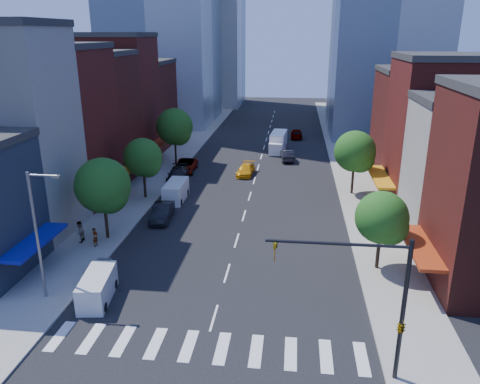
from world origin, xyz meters
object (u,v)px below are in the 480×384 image
Objects in this scene: cargo_van_near at (97,288)px; parked_car_rear at (177,175)px; box_truck at (278,142)px; cargo_van_far at (176,192)px; taxi at (246,170)px; parked_car_front at (96,272)px; parked_car_second at (162,212)px; pedestrian_far at (80,232)px; pedestrian_near at (95,237)px; traffic_car_far at (296,134)px; parked_car_third at (185,166)px; traffic_car_oncoming at (287,155)px.

parked_car_rear is at bearing 84.73° from cargo_van_near.
cargo_van_near is at bearing -98.67° from box_truck.
parked_car_rear is 20.83m from box_truck.
cargo_van_far is 1.03× the size of taxi.
parked_car_second is at bearing 81.64° from parked_car_front.
box_truck is (10.26, 24.19, 0.33)m from cargo_van_far.
cargo_van_near is 10.10m from pedestrian_far.
taxi is 2.86× the size of pedestrian_near.
pedestrian_far is at bearing 113.20° from cargo_van_near.
traffic_car_far is 2.93× the size of pedestrian_near.
traffic_car_far is (6.46, 23.31, 0.14)m from taxi.
parked_car_third is at bearing -178.72° from taxi.
taxi is at bearing 73.16° from parked_car_front.
cargo_van_far is at bearing -116.69° from taxi.
taxi is at bearing 57.44° from cargo_van_far.
pedestrian_near is (-10.51, -23.14, 0.29)m from taxi.
parked_car_third is (-1.62, 16.87, -0.00)m from parked_car_second.
traffic_car_oncoming is (12.13, 39.08, -0.15)m from cargo_van_near.
parked_car_third is 11.31m from cargo_van_far.
parked_car_front is 0.53× the size of box_truck.
parked_car_third is 1.22× the size of traffic_car_oncoming.
parked_car_second is 14.87m from cargo_van_near.
cargo_van_far is at bearing -10.03° from pedestrian_near.
cargo_van_far is at bearing 81.25° from cargo_van_near.
cargo_van_near reaches higher than pedestrian_near.
parked_car_second is 12.81m from parked_car_rear.
traffic_car_far is at bearing 68.36° from cargo_van_near.
parked_car_front is 43.69m from box_truck.
cargo_van_near reaches higher than parked_car_front.
cargo_van_near is 0.64× the size of box_truck.
taxi is (6.57, 16.30, -0.12)m from parked_car_second.
pedestrian_near is (-3.94, -6.84, 0.17)m from parked_car_second.
parked_car_rear is at bearing 89.20° from parked_car_front.
cargo_van_far is (1.55, -7.04, 0.22)m from parked_car_rear.
parked_car_third is at bearing 89.20° from parked_car_front.
parked_car_third is 3.51× the size of pedestrian_near.
taxi is at bearing -17.25° from pedestrian_near.
parked_car_third is 4.17m from parked_car_rear.
pedestrian_near is (-16.98, -46.46, 0.15)m from traffic_car_far.
parked_car_second is at bearing 80.63° from cargo_van_near.
pedestrian_far is (-5.20, 8.66, 0.18)m from cargo_van_near.
parked_car_rear is at bearing 60.74° from traffic_car_far.
parked_car_front is at bearing 73.52° from traffic_car_far.
cargo_van_near is at bearing 29.30° from pedestrian_far.
cargo_van_near is 40.92m from traffic_car_oncoming.
cargo_van_far is 1.03× the size of traffic_car_oncoming.
cargo_van_far is at bearing 86.24° from parked_car_second.
pedestrian_near is (-14.14, -36.70, -0.38)m from box_truck.
parked_car_third is 31.76m from cargo_van_near.
pedestrian_near is (-3.53, 8.02, 0.04)m from cargo_van_near.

